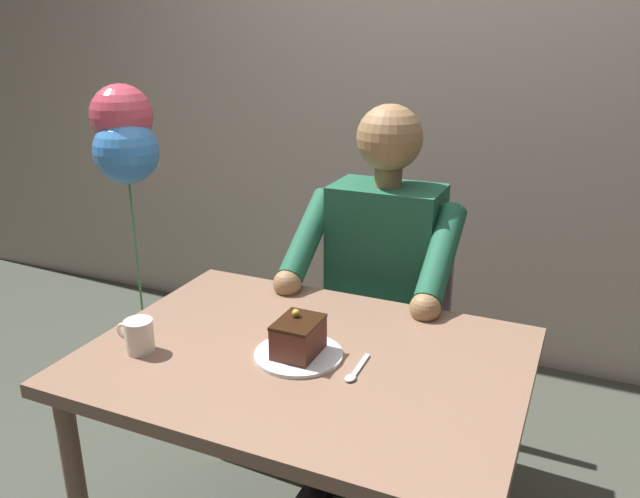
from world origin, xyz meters
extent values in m
cube|color=#BDAB9F|center=(0.00, -1.55, 1.50)|extent=(6.40, 0.12, 3.00)
cube|color=#84624E|center=(0.00, 0.00, 0.69)|extent=(1.09, 0.80, 0.04)
cylinder|color=#805F4C|center=(-0.49, -0.34, 0.34)|extent=(0.05, 0.05, 0.69)
cylinder|color=#805F4C|center=(0.49, -0.34, 0.34)|extent=(0.05, 0.05, 0.69)
cube|color=#74555B|center=(0.00, -0.66, 0.42)|extent=(0.42, 0.42, 0.04)
cube|color=#74555B|center=(0.00, -0.85, 0.67)|extent=(0.38, 0.04, 0.45)
cylinder|color=#74555B|center=(-0.18, -0.48, 0.21)|extent=(0.04, 0.04, 0.42)
cylinder|color=#74555B|center=(0.18, -0.48, 0.21)|extent=(0.04, 0.04, 0.42)
cylinder|color=#74555B|center=(-0.18, -0.84, 0.21)|extent=(0.04, 0.04, 0.42)
cylinder|color=#74555B|center=(0.18, -0.84, 0.21)|extent=(0.04, 0.04, 0.42)
cube|color=#1F5A40|center=(0.00, -0.64, 0.72)|extent=(0.36, 0.22, 0.56)
sphere|color=#936F49|center=(0.00, -0.64, 1.16)|extent=(0.21, 0.21, 0.21)
cylinder|color=#936F49|center=(0.00, -0.64, 1.03)|extent=(0.09, 0.09, 0.06)
cylinder|color=#1F5A40|center=(-0.22, -0.50, 0.85)|extent=(0.08, 0.33, 0.26)
sphere|color=#936F49|center=(-0.22, -0.34, 0.73)|extent=(0.09, 0.09, 0.09)
cylinder|color=#1F5A40|center=(0.22, -0.50, 0.85)|extent=(0.08, 0.33, 0.26)
sphere|color=#936F49|center=(0.22, -0.34, 0.73)|extent=(0.09, 0.09, 0.09)
cylinder|color=#33323F|center=(-0.09, -0.52, 0.42)|extent=(0.13, 0.38, 0.14)
cylinder|color=#33323F|center=(0.09, -0.52, 0.42)|extent=(0.13, 0.38, 0.14)
cylinder|color=#33323F|center=(-0.09, -0.34, 0.20)|extent=(0.11, 0.11, 0.40)
cylinder|color=#33323F|center=(0.09, -0.34, 0.20)|extent=(0.11, 0.11, 0.40)
cube|color=black|center=(0.09, -0.28, 0.03)|extent=(0.09, 0.22, 0.05)
cylinder|color=white|center=(0.01, 0.02, 0.71)|extent=(0.22, 0.22, 0.01)
cube|color=#582C1E|center=(0.01, 0.02, 0.76)|extent=(0.10, 0.13, 0.08)
cube|color=black|center=(0.01, 0.02, 0.80)|extent=(0.10, 0.13, 0.01)
sphere|color=gold|center=(0.02, 0.00, 0.82)|extent=(0.02, 0.02, 0.02)
cylinder|color=silver|center=(0.39, 0.16, 0.75)|extent=(0.07, 0.07, 0.09)
torus|color=silver|center=(0.44, 0.16, 0.76)|extent=(0.05, 0.01, 0.05)
cylinder|color=black|center=(0.39, 0.16, 0.79)|extent=(0.06, 0.06, 0.01)
cube|color=silver|center=(-0.15, 0.00, 0.71)|extent=(0.01, 0.11, 0.01)
ellipsoid|color=silver|center=(-0.15, 0.07, 0.71)|extent=(0.03, 0.04, 0.01)
cylinder|color=#B2C1C6|center=(1.13, -0.66, 0.11)|extent=(0.12, 0.12, 0.22)
sphere|color=#3F8AE2|center=(1.06, -0.63, 1.03)|extent=(0.25, 0.25, 0.25)
cylinder|color=#4C9956|center=(1.06, -0.63, 0.56)|extent=(0.01, 0.01, 0.69)
sphere|color=#DA475C|center=(1.09, -0.66, 1.16)|extent=(0.24, 0.24, 0.24)
cylinder|color=#4C9956|center=(1.09, -0.66, 0.63)|extent=(0.01, 0.01, 0.82)
camera|label=1|loc=(-0.61, 1.28, 1.50)|focal=35.54mm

